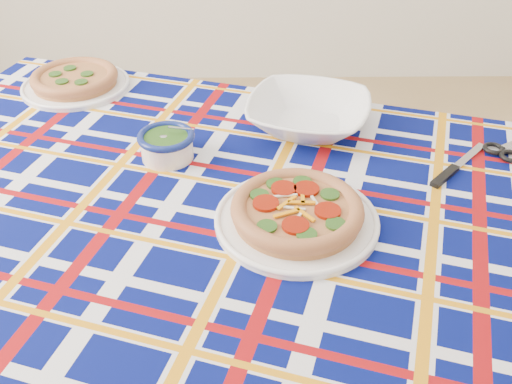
{
  "coord_description": "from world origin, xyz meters",
  "views": [
    {
      "loc": [
        0.11,
        -1.3,
        1.51
      ],
      "look_at": [
        0.12,
        -0.34,
        0.81
      ],
      "focal_mm": 40.0,
      "sensor_mm": 36.0,
      "label": 1
    }
  ],
  "objects_px": {
    "main_focaccia_plate": "(297,210)",
    "serving_bowl": "(308,114)",
    "dining_table": "(220,228)",
    "pesto_bowl": "(167,143)"
  },
  "relations": [
    {
      "from": "serving_bowl",
      "to": "main_focaccia_plate",
      "type": "bearing_deg",
      "value": -98.1
    },
    {
      "from": "dining_table",
      "to": "main_focaccia_plate",
      "type": "distance_m",
      "value": 0.21
    },
    {
      "from": "main_focaccia_plate",
      "to": "serving_bowl",
      "type": "xyz_separation_m",
      "value": [
        0.06,
        0.39,
        0.0
      ]
    },
    {
      "from": "main_focaccia_plate",
      "to": "pesto_bowl",
      "type": "relative_size",
      "value": 2.54
    },
    {
      "from": "main_focaccia_plate",
      "to": "serving_bowl",
      "type": "distance_m",
      "value": 0.39
    },
    {
      "from": "main_focaccia_plate",
      "to": "serving_bowl",
      "type": "relative_size",
      "value": 1.1
    },
    {
      "from": "dining_table",
      "to": "pesto_bowl",
      "type": "bearing_deg",
      "value": 145.32
    },
    {
      "from": "pesto_bowl",
      "to": "serving_bowl",
      "type": "distance_m",
      "value": 0.37
    },
    {
      "from": "pesto_bowl",
      "to": "serving_bowl",
      "type": "xyz_separation_m",
      "value": [
        0.34,
        0.14,
        -0.0
      ]
    },
    {
      "from": "main_focaccia_plate",
      "to": "pesto_bowl",
      "type": "xyz_separation_m",
      "value": [
        -0.28,
        0.25,
        0.01
      ]
    }
  ]
}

